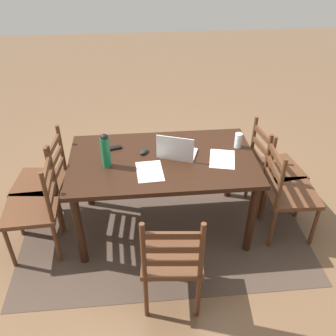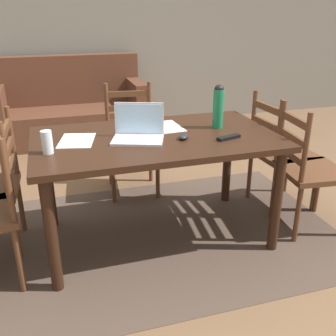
{
  "view_description": "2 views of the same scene",
  "coord_description": "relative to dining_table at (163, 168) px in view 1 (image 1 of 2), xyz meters",
  "views": [
    {
      "loc": [
        0.2,
        2.63,
        2.51
      ],
      "look_at": [
        -0.05,
        -0.02,
        0.66
      ],
      "focal_mm": 39.38,
      "sensor_mm": 36.0,
      "label": 1
    },
    {
      "loc": [
        -0.65,
        -2.4,
        1.57
      ],
      "look_at": [
        0.11,
        0.07,
        0.5
      ],
      "focal_mm": 41.98,
      "sensor_mm": 36.0,
      "label": 2
    }
  ],
  "objects": [
    {
      "name": "chair_right_near",
      "position": [
        1.09,
        -0.18,
        -0.21
      ],
      "size": [
        0.48,
        0.48,
        0.95
      ],
      "color": "#56331E",
      "rests_on": "ground"
    },
    {
      "name": "paper_stack_left",
      "position": [
        -0.51,
        0.05,
        0.1
      ],
      "size": [
        0.27,
        0.34,
        0.0
      ],
      "primitive_type": "cube",
      "rotation": [
        0.0,
        0.0,
        -0.24
      ],
      "color": "white",
      "rests_on": "dining_table"
    },
    {
      "name": "dining_table",
      "position": [
        0.0,
        0.0,
        0.0
      ],
      "size": [
        1.61,
        0.93,
        0.77
      ],
      "color": "black",
      "rests_on": "ground"
    },
    {
      "name": "ground_plane",
      "position": [
        0.0,
        0.0,
        -0.68
      ],
      "size": [
        14.0,
        14.0,
        0.0
      ],
      "primitive_type": "plane",
      "color": "brown"
    },
    {
      "name": "computer_mouse",
      "position": [
        0.16,
        -0.11,
        0.11
      ],
      "size": [
        0.1,
        0.12,
        0.03
      ],
      "primitive_type": "ellipsoid",
      "rotation": [
        0.0,
        0.0,
        -0.58
      ],
      "color": "black",
      "rests_on": "dining_table"
    },
    {
      "name": "chair_far_head",
      "position": [
        0.0,
        0.84,
        -0.21
      ],
      "size": [
        0.48,
        0.48,
        0.95
      ],
      "color": "#56331E",
      "rests_on": "ground"
    },
    {
      "name": "drinking_glass",
      "position": [
        -0.69,
        -0.13,
        0.16
      ],
      "size": [
        0.06,
        0.06,
        0.14
      ],
      "primitive_type": "cylinder",
      "color": "silver",
      "rests_on": "dining_table"
    },
    {
      "name": "chair_left_near",
      "position": [
        -1.09,
        -0.18,
        -0.21
      ],
      "size": [
        0.5,
        0.5,
        0.95
      ],
      "color": "#56331E",
      "rests_on": "ground"
    },
    {
      "name": "tv_remote",
      "position": [
        0.44,
        -0.19,
        0.1
      ],
      "size": [
        0.18,
        0.09,
        0.02
      ],
      "primitive_type": "cube",
      "rotation": [
        0.0,
        0.0,
        1.85
      ],
      "color": "black",
      "rests_on": "dining_table"
    },
    {
      "name": "chair_right_far",
      "position": [
        1.09,
        0.18,
        -0.21
      ],
      "size": [
        0.46,
        0.46,
        0.95
      ],
      "color": "#56331E",
      "rests_on": "ground"
    },
    {
      "name": "area_rug",
      "position": [
        0.0,
        0.0,
        -0.67
      ],
      "size": [
        2.63,
        1.73,
        0.01
      ],
      "primitive_type": "cube",
      "color": "#47382D",
      "rests_on": "ground"
    },
    {
      "name": "paper_stack_right",
      "position": [
        0.12,
        0.18,
        0.1
      ],
      "size": [
        0.23,
        0.31,
        0.0
      ],
      "primitive_type": "cube",
      "rotation": [
        0.0,
        0.0,
        0.06
      ],
      "color": "white",
      "rests_on": "dining_table"
    },
    {
      "name": "chair_left_far",
      "position": [
        -1.09,
        0.18,
        -0.21
      ],
      "size": [
        0.46,
        0.46,
        0.95
      ],
      "color": "#56331E",
      "rests_on": "ground"
    },
    {
      "name": "water_bottle",
      "position": [
        0.47,
        0.06,
        0.25
      ],
      "size": [
        0.07,
        0.07,
        0.3
      ],
      "color": "#197247",
      "rests_on": "dining_table"
    },
    {
      "name": "laptop",
      "position": [
        -0.12,
        -0.02,
        0.15
      ],
      "size": [
        0.38,
        0.32,
        0.23
      ],
      "color": "silver",
      "rests_on": "dining_table"
    }
  ]
}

